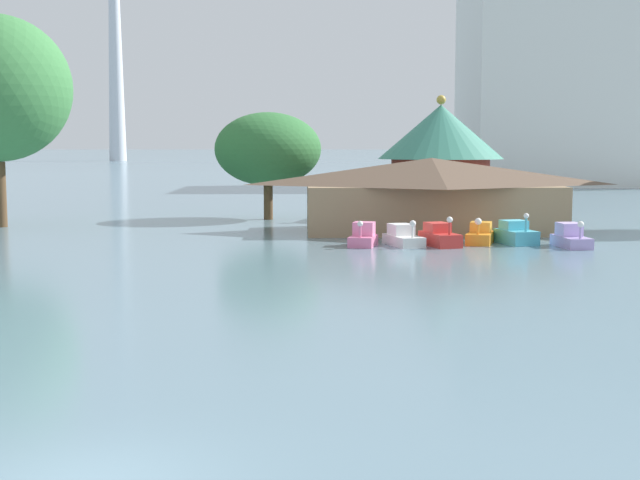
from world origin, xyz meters
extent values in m
cube|color=pink|center=(6.91, 33.43, 0.28)|extent=(1.82, 2.46, 0.57)
cube|color=pink|center=(6.97, 33.69, 0.94)|extent=(1.33, 1.24, 0.74)
cylinder|color=pink|center=(6.68, 32.57, 0.86)|extent=(0.14, 0.14, 0.59)
sphere|color=white|center=(6.68, 32.57, 1.31)|extent=(0.31, 0.31, 0.31)
cube|color=white|center=(9.16, 33.66, 0.28)|extent=(2.15, 3.25, 0.56)
cube|color=white|center=(9.05, 34.01, 0.86)|extent=(1.49, 1.62, 0.61)
cylinder|color=white|center=(9.50, 32.51, 0.85)|extent=(0.14, 0.14, 0.60)
sphere|color=white|center=(9.50, 32.51, 1.32)|extent=(0.34, 0.34, 0.34)
cube|color=red|center=(11.13, 33.48, 0.36)|extent=(2.09, 3.20, 0.72)
cube|color=#E8423C|center=(11.03, 33.84, 0.99)|extent=(1.46, 1.59, 0.53)
cylinder|color=red|center=(11.45, 32.35, 1.05)|extent=(0.14, 0.14, 0.65)
sphere|color=white|center=(11.45, 32.35, 1.54)|extent=(0.33, 0.33, 0.33)
cube|color=orange|center=(13.54, 34.47, 0.31)|extent=(2.08, 2.94, 0.62)
cube|color=gold|center=(13.64, 34.79, 0.91)|extent=(1.44, 1.49, 0.58)
cylinder|color=orange|center=(13.21, 33.46, 0.89)|extent=(0.14, 0.14, 0.53)
sphere|color=white|center=(13.21, 33.46, 1.34)|extent=(0.38, 0.38, 0.38)
cube|color=#4CB7CC|center=(15.54, 34.30, 0.39)|extent=(2.13, 2.86, 0.79)
cube|color=#5DCDE2|center=(15.46, 34.60, 1.05)|extent=(1.55, 1.45, 0.52)
cylinder|color=#4CB7CC|center=(15.81, 33.31, 1.15)|extent=(0.14, 0.14, 0.72)
sphere|color=white|center=(15.81, 33.31, 1.66)|extent=(0.29, 0.29, 0.29)
cube|color=#B299D8|center=(18.15, 32.74, 0.29)|extent=(1.55, 3.05, 0.59)
cube|color=#C8ADF0|center=(18.12, 33.11, 0.94)|extent=(1.22, 1.42, 0.70)
cylinder|color=#B299D8|center=(18.25, 31.57, 0.88)|extent=(0.14, 0.14, 0.59)
sphere|color=white|center=(18.25, 31.57, 1.34)|extent=(0.34, 0.34, 0.34)
cube|color=#9E7F5B|center=(11.82, 41.48, 1.49)|extent=(15.73, 7.74, 2.98)
pyramid|color=brown|center=(11.82, 41.48, 3.83)|extent=(16.99, 8.90, 1.70)
cylinder|color=#993328|center=(13.90, 50.98, 2.23)|extent=(7.29, 7.29, 4.47)
cone|color=#387F6B|center=(13.90, 50.98, 6.46)|extent=(9.29, 9.29, 3.99)
sphere|color=#B7993D|center=(13.90, 50.98, 8.81)|extent=(0.70, 0.70, 0.70)
cylinder|color=brown|center=(-16.68, 45.18, 2.19)|extent=(0.77, 0.77, 4.38)
cylinder|color=brown|center=(1.11, 50.66, 1.25)|extent=(0.67, 0.67, 2.51)
ellipsoid|color=#337038|center=(1.11, 50.66, 5.20)|extent=(7.84, 7.84, 5.39)
cube|color=silver|center=(40.95, 104.83, 13.91)|extent=(29.76, 18.81, 27.81)
camera|label=1|loc=(3.49, -13.60, 5.52)|focal=48.77mm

